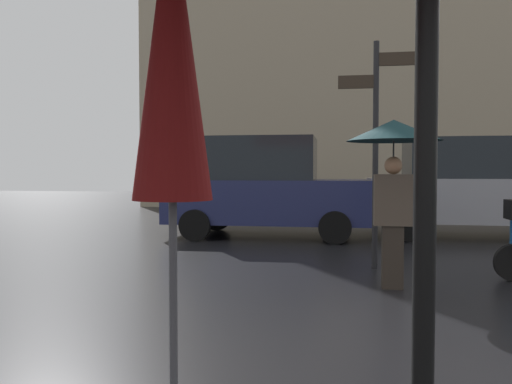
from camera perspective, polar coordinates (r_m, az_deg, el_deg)
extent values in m
cylinder|color=black|center=(2.21, 17.89, -0.85)|extent=(0.09, 0.09, 2.49)
cylinder|color=#4C4C51|center=(2.41, -8.95, -15.14)|extent=(0.04, 0.04, 1.19)
cone|color=maroon|center=(2.36, -9.15, 15.65)|extent=(0.35, 0.35, 1.34)
cube|color=#2A241E|center=(6.32, 14.61, -6.85)|extent=(0.24, 0.15, 0.73)
cube|color=#473D33|center=(6.25, 14.67, -0.84)|extent=(0.44, 0.20, 0.59)
sphere|color=#936B4C|center=(6.24, 14.71, 2.81)|extent=(0.20, 0.20, 0.20)
cylinder|color=black|center=(6.25, 14.72, 4.02)|extent=(0.02, 0.02, 0.30)
cone|color=#122F33|center=(6.26, 14.75, 6.50)|extent=(1.08, 1.08, 0.24)
cube|color=gray|center=(11.66, 22.93, -0.77)|extent=(4.36, 1.86, 0.88)
cube|color=black|center=(11.60, 21.95, 3.40)|extent=(2.40, 1.71, 0.81)
cylinder|color=black|center=(12.35, 15.46, -2.55)|extent=(0.67, 0.18, 0.67)
cylinder|color=black|center=(10.51, 16.59, -3.40)|extent=(0.67, 0.18, 0.67)
cube|color=#1E234C|center=(10.89, 1.53, -0.96)|extent=(4.14, 1.88, 0.87)
cube|color=black|center=(10.90, 0.45, 3.63)|extent=(2.28, 1.73, 0.87)
cylinder|color=black|center=(11.77, 8.66, -2.87)|extent=(0.62, 0.18, 0.62)
cylinder|color=black|center=(9.89, 8.58, -3.85)|extent=(0.62, 0.18, 0.62)
cylinder|color=black|center=(12.09, -4.24, -2.71)|extent=(0.62, 0.18, 0.62)
cylinder|color=black|center=(10.27, -6.65, -3.61)|extent=(0.62, 0.18, 0.62)
cylinder|color=black|center=(7.48, 12.86, 3.86)|extent=(0.08, 0.08, 3.15)
cube|color=#33281E|center=(7.65, 15.10, 13.80)|extent=(0.56, 0.04, 0.18)
cube|color=#33281E|center=(7.56, 10.92, 11.67)|extent=(0.52, 0.04, 0.18)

